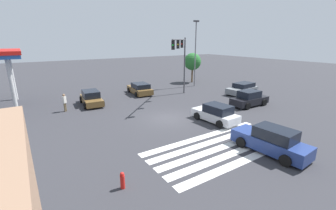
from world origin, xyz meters
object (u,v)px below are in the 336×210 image
object	(u,v)px
traffic_signal_mast	(181,53)
pedestrian	(64,102)
car_5	(140,89)
street_light_pole_a	(195,49)
car_4	(216,114)
fire_hydrant	(122,180)
car_2	(249,99)
car_3	(271,141)
tree_corner_a	(192,62)
car_0	(242,89)
car_1	(91,98)

from	to	relation	value
traffic_signal_mast	pedestrian	xyz separation A→B (m)	(-12.47, 2.06, -4.28)
car_5	street_light_pole_a	world-z (taller)	street_light_pole_a
car_4	fire_hydrant	world-z (taller)	car_4
car_2	car_5	world-z (taller)	car_2
car_3	tree_corner_a	world-z (taller)	tree_corner_a
car_4	street_light_pole_a	size ratio (longest dim) A/B	0.45
tree_corner_a	fire_hydrant	world-z (taller)	tree_corner_a
car_0	tree_corner_a	distance (m)	10.48
car_0	pedestrian	xyz separation A→B (m)	(-20.47, 4.58, 0.28)
car_0	street_light_pole_a	xyz separation A→B (m)	(-1.86, 7.42, 4.80)
car_0	car_1	bearing A→B (deg)	-22.41
pedestrian	car_1	bearing A→B (deg)	66.40
car_5	pedestrian	size ratio (longest dim) A/B	2.62
pedestrian	street_light_pole_a	distance (m)	19.36
car_2	car_3	size ratio (longest dim) A/B	0.90
car_4	car_5	world-z (taller)	car_4
tree_corner_a	fire_hydrant	distance (m)	28.43
traffic_signal_mast	car_5	xyz separation A→B (m)	(-3.03, 4.78, -4.59)
car_2	pedestrian	distance (m)	18.79
car_5	pedestrian	distance (m)	9.83
pedestrian	car_5	bearing A→B (deg)	60.91
car_1	fire_hydrant	world-z (taller)	car_1
car_3	fire_hydrant	bearing A→B (deg)	75.57
car_5	tree_corner_a	xyz separation A→B (m)	(10.91, 2.83, 2.67)
car_5	street_light_pole_a	distance (m)	10.36
car_4	pedestrian	size ratio (longest dim) A/B	2.40
pedestrian	tree_corner_a	world-z (taller)	tree_corner_a
car_2	car_4	world-z (taller)	car_2
car_1	pedestrian	xyz separation A→B (m)	(-2.83, -1.12, 0.27)
traffic_signal_mast	car_4	bearing A→B (deg)	30.01
car_0	pedestrian	distance (m)	20.97
car_2	pedestrian	bearing A→B (deg)	154.15
street_light_pole_a	fire_hydrant	xyz separation A→B (m)	(-18.45, -17.10, -5.08)
car_2	fire_hydrant	distance (m)	17.56
street_light_pole_a	tree_corner_a	world-z (taller)	street_light_pole_a
car_5	fire_hydrant	world-z (taller)	car_5
car_5	car_1	bearing A→B (deg)	108.16
car_0	car_5	size ratio (longest dim) A/B	0.99
car_1	tree_corner_a	xyz separation A→B (m)	(17.51, 4.44, 2.63)
car_2	tree_corner_a	world-z (taller)	tree_corner_a
car_0	car_5	xyz separation A→B (m)	(-11.03, 7.30, -0.03)
car_4	street_light_pole_a	world-z (taller)	street_light_pole_a
pedestrian	car_2	bearing A→B (deg)	17.89
car_2	street_light_pole_a	distance (m)	12.45
pedestrian	tree_corner_a	distance (m)	21.22
car_4	pedestrian	world-z (taller)	pedestrian
traffic_signal_mast	fire_hydrant	bearing A→B (deg)	-0.26
car_1	street_light_pole_a	world-z (taller)	street_light_pole_a
pedestrian	fire_hydrant	world-z (taller)	pedestrian
car_2	car_0	bearing A→B (deg)	47.66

